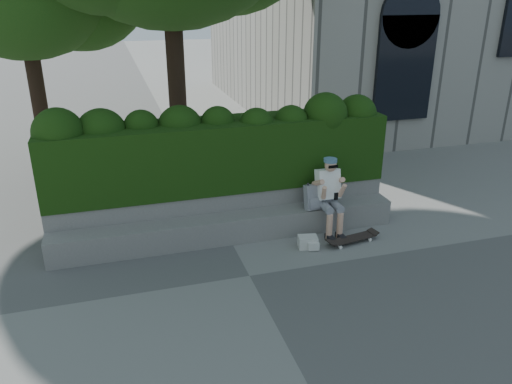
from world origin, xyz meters
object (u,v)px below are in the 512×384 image
object	(u,v)px
person	(329,193)
skateboard	(352,239)
backpack_ground	(308,242)
backpack_plaid	(313,197)

from	to	relation	value
person	skateboard	size ratio (longest dim) A/B	1.51
skateboard	backpack_ground	bearing A→B (deg)	166.20
skateboard	backpack_ground	distance (m)	0.81
backpack_plaid	backpack_ground	distance (m)	0.85
person	skateboard	bearing A→B (deg)	-65.29
backpack_plaid	backpack_ground	world-z (taller)	backpack_plaid
backpack_plaid	person	bearing A→B (deg)	-23.38
person	backpack_ground	bearing A→B (deg)	-140.08
person	backpack_plaid	distance (m)	0.28
skateboard	backpack_ground	xyz separation A→B (m)	(-0.80, 0.06, 0.02)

